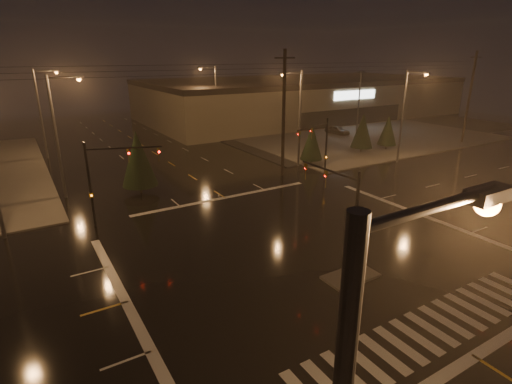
# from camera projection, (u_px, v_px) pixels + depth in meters

# --- Properties ---
(ground) EXTENTS (140.00, 140.00, 0.00)m
(ground) POSITION_uv_depth(u_px,v_px,m) (305.00, 249.00, 24.87)
(ground) COLOR black
(ground) RESTS_ON ground
(sidewalk_ne) EXTENTS (36.00, 36.00, 0.12)m
(sidewalk_ne) POSITION_uv_depth(u_px,v_px,m) (338.00, 130.00, 63.82)
(sidewalk_ne) COLOR #4D4B45
(sidewalk_ne) RESTS_ON ground
(median_island) EXTENTS (3.00, 1.60, 0.15)m
(median_island) POSITION_uv_depth(u_px,v_px,m) (351.00, 276.00, 21.61)
(median_island) COLOR #4D4B45
(median_island) RESTS_ON ground
(crosswalk) EXTENTS (15.00, 2.60, 0.01)m
(crosswalk) POSITION_uv_depth(u_px,v_px,m) (431.00, 329.00, 17.59)
(crosswalk) COLOR beige
(crosswalk) RESTS_ON ground
(stop_bar_near) EXTENTS (16.00, 0.50, 0.01)m
(stop_bar_near) POSITION_uv_depth(u_px,v_px,m) (474.00, 356.00, 15.97)
(stop_bar_near) COLOR beige
(stop_bar_near) RESTS_ON ground
(stop_bar_far) EXTENTS (16.00, 0.50, 0.01)m
(stop_bar_far) POSITION_uv_depth(u_px,v_px,m) (225.00, 198.00, 33.76)
(stop_bar_far) COLOR beige
(stop_bar_far) RESTS_ON ground
(parking_lot) EXTENTS (50.00, 24.00, 0.08)m
(parking_lot) POSITION_uv_depth(u_px,v_px,m) (370.00, 129.00, 64.66)
(parking_lot) COLOR black
(parking_lot) RESTS_ON ground
(retail_building) EXTENTS (60.20, 28.30, 7.20)m
(retail_building) POSITION_uv_depth(u_px,v_px,m) (303.00, 96.00, 77.98)
(retail_building) COLOR #776D55
(retail_building) RESTS_ON ground
(signal_mast_median) EXTENTS (0.25, 4.59, 6.00)m
(signal_mast_median) POSITION_uv_depth(u_px,v_px,m) (343.00, 208.00, 21.17)
(signal_mast_median) COLOR black
(signal_mast_median) RESTS_ON ground
(signal_mast_ne) EXTENTS (4.84, 1.86, 6.00)m
(signal_mast_ne) POSITION_uv_depth(u_px,v_px,m) (321.00, 143.00, 36.49)
(signal_mast_ne) COLOR black
(signal_mast_ne) RESTS_ON ground
(signal_mast_nw) EXTENTS (4.84, 1.86, 6.00)m
(signal_mast_nw) POSITION_uv_depth(u_px,v_px,m) (105.00, 173.00, 27.18)
(signal_mast_nw) COLOR black
(signal_mast_nw) RESTS_ON ground
(streetlight_1) EXTENTS (2.77, 0.32, 10.00)m
(streetlight_1) POSITION_uv_depth(u_px,v_px,m) (59.00, 129.00, 32.06)
(streetlight_1) COLOR #38383A
(streetlight_1) RESTS_ON ground
(streetlight_2) EXTENTS (2.77, 0.32, 10.00)m
(streetlight_2) POSITION_uv_depth(u_px,v_px,m) (42.00, 108.00, 45.00)
(streetlight_2) COLOR #38383A
(streetlight_2) RESTS_ON ground
(streetlight_3) EXTENTS (2.77, 0.32, 10.00)m
(streetlight_3) POSITION_uv_depth(u_px,v_px,m) (298.00, 112.00, 41.41)
(streetlight_3) COLOR #38383A
(streetlight_3) RESTS_ON ground
(streetlight_4) EXTENTS (2.77, 0.32, 10.00)m
(streetlight_4) POSITION_uv_depth(u_px,v_px,m) (214.00, 96.00, 57.59)
(streetlight_4) COLOR #38383A
(streetlight_4) RESTS_ON ground
(streetlight_6) EXTENTS (0.32, 2.77, 10.00)m
(streetlight_6) POSITION_uv_depth(u_px,v_px,m) (405.00, 111.00, 42.82)
(streetlight_6) COLOR #38383A
(streetlight_6) RESTS_ON ground
(utility_pole_1) EXTENTS (2.20, 0.32, 12.00)m
(utility_pole_1) POSITION_uv_depth(u_px,v_px,m) (284.00, 114.00, 38.12)
(utility_pole_1) COLOR black
(utility_pole_1) RESTS_ON ground
(utility_pole_2) EXTENTS (2.20, 0.32, 12.00)m
(utility_pole_2) POSITION_uv_depth(u_px,v_px,m) (469.00, 97.00, 52.83)
(utility_pole_2) COLOR black
(utility_pole_2) RESTS_ON ground
(conifer_0) EXTENTS (2.41, 2.41, 4.47)m
(conifer_0) POSITION_uv_depth(u_px,v_px,m) (312.00, 142.00, 42.88)
(conifer_0) COLOR black
(conifer_0) RESTS_ON ground
(conifer_1) EXTENTS (2.67, 2.67, 4.86)m
(conifer_1) POSITION_uv_depth(u_px,v_px,m) (363.00, 130.00, 48.42)
(conifer_1) COLOR black
(conifer_1) RESTS_ON ground
(conifer_2) EXTENTS (2.35, 2.35, 4.38)m
(conifer_2) POSITION_uv_depth(u_px,v_px,m) (388.00, 130.00, 49.95)
(conifer_2) COLOR black
(conifer_2) RESTS_ON ground
(conifer_3) EXTENTS (3.03, 3.03, 5.44)m
(conifer_3) POSITION_uv_depth(u_px,v_px,m) (138.00, 159.00, 34.03)
(conifer_3) COLOR black
(conifer_3) RESTS_ON ground
(car_parked) EXTENTS (2.16, 4.16, 1.35)m
(car_parked) POSITION_uv_depth(u_px,v_px,m) (337.00, 130.00, 60.47)
(car_parked) COLOR black
(car_parked) RESTS_ON ground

